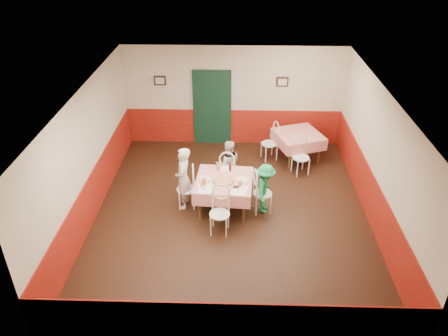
{
  "coord_description": "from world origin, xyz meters",
  "views": [
    {
      "loc": [
        0.07,
        -7.84,
        5.79
      ],
      "look_at": [
        -0.17,
        0.21,
        1.05
      ],
      "focal_mm": 35.0,
      "sensor_mm": 36.0,
      "label": 1
    }
  ],
  "objects_px": {
    "glass_b": "(240,184)",
    "chair_far": "(228,172)",
    "diner_right": "(265,189)",
    "chair_right": "(262,194)",
    "second_table": "(297,147)",
    "chair_near": "(220,214)",
    "chair_second_a": "(269,144)",
    "pizza": "(223,181)",
    "diner_left": "(183,178)",
    "chair_left": "(186,189)",
    "main_table": "(224,194)",
    "glass_a": "(204,182)",
    "chair_second_b": "(301,158)",
    "glass_c": "(218,168)",
    "diner_far": "(228,165)",
    "wallet": "(236,187)",
    "beer_bottle": "(230,167)"
  },
  "relations": [
    {
      "from": "glass_a",
      "to": "diner_left",
      "type": "relative_size",
      "value": 0.11
    },
    {
      "from": "diner_left",
      "to": "diner_far",
      "type": "distance_m",
      "value": 1.28
    },
    {
      "from": "chair_right",
      "to": "diner_left",
      "type": "bearing_deg",
      "value": 76.49
    },
    {
      "from": "pizza",
      "to": "chair_far",
      "type": "bearing_deg",
      "value": 85.4
    },
    {
      "from": "main_table",
      "to": "chair_far",
      "type": "xyz_separation_m",
      "value": [
        0.06,
        0.85,
        0.08
      ]
    },
    {
      "from": "chair_left",
      "to": "chair_far",
      "type": "distance_m",
      "value": 1.2
    },
    {
      "from": "diner_right",
      "to": "chair_second_b",
      "type": "bearing_deg",
      "value": -20.05
    },
    {
      "from": "chair_near",
      "to": "glass_a",
      "type": "relative_size",
      "value": 5.79
    },
    {
      "from": "chair_second_b",
      "to": "wallet",
      "type": "relative_size",
      "value": 8.18
    },
    {
      "from": "chair_left",
      "to": "diner_right",
      "type": "xyz_separation_m",
      "value": [
        1.74,
        -0.13,
        0.13
      ]
    },
    {
      "from": "chair_far",
      "to": "diner_far",
      "type": "bearing_deg",
      "value": -89.07
    },
    {
      "from": "glass_c",
      "to": "diner_left",
      "type": "xyz_separation_m",
      "value": [
        -0.75,
        -0.32,
        -0.09
      ]
    },
    {
      "from": "chair_right",
      "to": "diner_right",
      "type": "relative_size",
      "value": 0.77
    },
    {
      "from": "chair_second_a",
      "to": "glass_b",
      "type": "bearing_deg",
      "value": -36.9
    },
    {
      "from": "second_table",
      "to": "chair_near",
      "type": "relative_size",
      "value": 1.24
    },
    {
      "from": "glass_a",
      "to": "chair_second_b",
      "type": "bearing_deg",
      "value": 38.0
    },
    {
      "from": "chair_right",
      "to": "chair_far",
      "type": "height_order",
      "value": "same"
    },
    {
      "from": "chair_right",
      "to": "glass_a",
      "type": "xyz_separation_m",
      "value": [
        -1.27,
        -0.15,
        0.39
      ]
    },
    {
      "from": "diner_far",
      "to": "glass_b",
      "type": "bearing_deg",
      "value": 93.39
    },
    {
      "from": "main_table",
      "to": "diner_left",
      "type": "bearing_deg",
      "value": 175.63
    },
    {
      "from": "glass_c",
      "to": "chair_far",
      "type": "bearing_deg",
      "value": 65.25
    },
    {
      "from": "chair_second_b",
      "to": "glass_a",
      "type": "xyz_separation_m",
      "value": [
        -2.31,
        -1.8,
        0.39
      ]
    },
    {
      "from": "pizza",
      "to": "diner_far",
      "type": "height_order",
      "value": "diner_far"
    },
    {
      "from": "second_table",
      "to": "diner_left",
      "type": "distance_m",
      "value": 3.61
    },
    {
      "from": "chair_left",
      "to": "chair_second_a",
      "type": "distance_m",
      "value": 3.02
    },
    {
      "from": "glass_c",
      "to": "glass_b",
      "type": "bearing_deg",
      "value": -52.62
    },
    {
      "from": "diner_right",
      "to": "chair_right",
      "type": "bearing_deg",
      "value": 96.57
    },
    {
      "from": "pizza",
      "to": "beer_bottle",
      "type": "bearing_deg",
      "value": 73.19
    },
    {
      "from": "main_table",
      "to": "glass_a",
      "type": "distance_m",
      "value": 0.66
    },
    {
      "from": "chair_left",
      "to": "chair_second_b",
      "type": "xyz_separation_m",
      "value": [
        2.74,
        1.52,
        0.0
      ]
    },
    {
      "from": "chair_second_a",
      "to": "pizza",
      "type": "height_order",
      "value": "chair_second_a"
    },
    {
      "from": "chair_far",
      "to": "glass_a",
      "type": "relative_size",
      "value": 5.79
    },
    {
      "from": "diner_left",
      "to": "chair_left",
      "type": "bearing_deg",
      "value": 88.11
    },
    {
      "from": "main_table",
      "to": "glass_b",
      "type": "xyz_separation_m",
      "value": [
        0.35,
        -0.26,
        0.45
      ]
    },
    {
      "from": "chair_second_b",
      "to": "glass_a",
      "type": "relative_size",
      "value": 5.79
    },
    {
      "from": "chair_second_a",
      "to": "diner_far",
      "type": "height_order",
      "value": "diner_far"
    },
    {
      "from": "second_table",
      "to": "chair_near",
      "type": "xyz_separation_m",
      "value": [
        -1.95,
        -3.18,
        0.08
      ]
    },
    {
      "from": "glass_a",
      "to": "beer_bottle",
      "type": "height_order",
      "value": "beer_bottle"
    },
    {
      "from": "chair_right",
      "to": "diner_left",
      "type": "height_order",
      "value": "diner_left"
    },
    {
      "from": "chair_left",
      "to": "diner_left",
      "type": "xyz_separation_m",
      "value": [
        -0.05,
        0.0,
        0.28
      ]
    },
    {
      "from": "diner_far",
      "to": "beer_bottle",
      "type": "bearing_deg",
      "value": 85.65
    },
    {
      "from": "chair_right",
      "to": "diner_right",
      "type": "height_order",
      "value": "diner_right"
    },
    {
      "from": "glass_c",
      "to": "diner_right",
      "type": "height_order",
      "value": "diner_right"
    },
    {
      "from": "glass_b",
      "to": "chair_far",
      "type": "bearing_deg",
      "value": 104.44
    },
    {
      "from": "chair_second_a",
      "to": "chair_second_b",
      "type": "xyz_separation_m",
      "value": [
        0.75,
        -0.75,
        0.0
      ]
    },
    {
      "from": "second_table",
      "to": "main_table",
      "type": "bearing_deg",
      "value": -129.0
    },
    {
      "from": "beer_bottle",
      "to": "chair_second_a",
      "type": "bearing_deg",
      "value": 62.68
    },
    {
      "from": "diner_far",
      "to": "diner_right",
      "type": "height_order",
      "value": "diner_far"
    },
    {
      "from": "diner_left",
      "to": "glass_a",
      "type": "bearing_deg",
      "value": 61.56
    },
    {
      "from": "glass_b",
      "to": "glass_c",
      "type": "xyz_separation_m",
      "value": [
        -0.5,
        0.65,
        -0.0
      ]
    }
  ]
}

